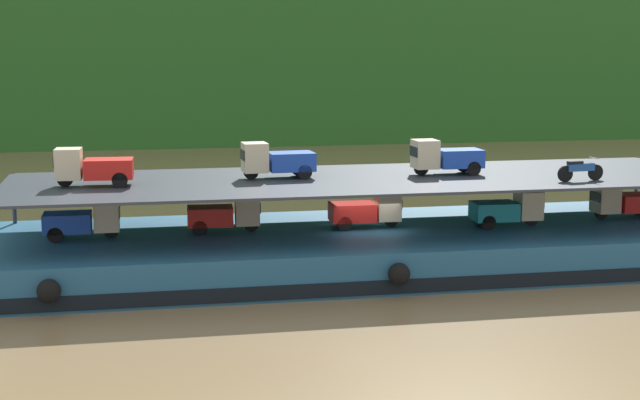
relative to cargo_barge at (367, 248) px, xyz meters
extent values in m
plane|color=olive|center=(0.00, 0.03, -0.75)|extent=(400.00, 400.00, 0.00)
cube|color=#23567A|center=(0.00, 0.03, 0.00)|extent=(28.66, 8.69, 1.50)
cube|color=black|center=(0.00, -4.34, -0.40)|extent=(28.09, 0.06, 0.50)
sphere|color=black|center=(-11.47, -4.55, 0.10)|extent=(0.76, 0.76, 0.76)
sphere|color=black|center=(0.00, -4.55, 0.10)|extent=(0.76, 0.76, 0.76)
cylinder|color=#2D333D|center=(13.45, 3.89, 1.75)|extent=(0.16, 0.16, 2.00)
cylinder|color=#2D333D|center=(-13.45, 3.89, 1.75)|extent=(0.16, 0.16, 2.00)
cube|color=#2D333D|center=(0.00, 0.03, 2.70)|extent=(27.06, 7.89, 0.10)
cube|color=#1E47B7|center=(-11.17, 0.29, 1.38)|extent=(1.71, 1.22, 0.70)
cube|color=beige|center=(-9.77, 0.28, 1.58)|extent=(0.91, 1.01, 1.10)
cube|color=#19232D|center=(-9.30, 0.28, 1.69)|extent=(0.05, 0.85, 0.38)
cylinder|color=black|center=(-9.62, 0.28, 1.03)|extent=(0.56, 0.15, 0.56)
cylinder|color=black|center=(-11.57, -0.23, 1.03)|extent=(0.56, 0.15, 0.56)
cylinder|color=black|center=(-11.56, 0.83, 1.03)|extent=(0.56, 0.15, 0.56)
cube|color=red|center=(-5.96, 0.59, 1.38)|extent=(1.76, 1.29, 0.70)
cube|color=#C6B793|center=(-4.56, 0.51, 1.58)|extent=(0.95, 1.05, 1.10)
cube|color=#19232D|center=(-4.10, 0.48, 1.69)|extent=(0.09, 0.85, 0.38)
cylinder|color=black|center=(-4.41, 0.50, 1.03)|extent=(0.57, 0.17, 0.56)
cylinder|color=black|center=(-6.39, 0.08, 1.03)|extent=(0.57, 0.17, 0.56)
cylinder|color=black|center=(-6.33, 1.14, 1.03)|extent=(0.57, 0.17, 0.56)
cube|color=red|center=(-0.51, 0.37, 1.38)|extent=(1.72, 1.23, 0.70)
cube|color=#C6B793|center=(0.89, 0.34, 1.58)|extent=(0.92, 1.02, 1.10)
cube|color=#19232D|center=(1.36, 0.33, 1.69)|extent=(0.06, 0.85, 0.38)
cylinder|color=black|center=(1.04, 0.34, 1.03)|extent=(0.56, 0.15, 0.56)
cylinder|color=black|center=(-0.92, -0.16, 1.03)|extent=(0.56, 0.15, 0.56)
cylinder|color=black|center=(-0.90, 0.90, 1.03)|extent=(0.56, 0.15, 0.56)
cube|color=teal|center=(4.96, -0.47, 1.38)|extent=(1.73, 1.24, 0.70)
cube|color=beige|center=(6.36, -0.50, 1.58)|extent=(0.92, 1.02, 1.10)
cube|color=#19232D|center=(6.83, -0.52, 1.69)|extent=(0.06, 0.85, 0.38)
cylinder|color=black|center=(6.51, -0.51, 1.03)|extent=(0.56, 0.15, 0.56)
cylinder|color=black|center=(4.55, -0.99, 1.03)|extent=(0.56, 0.15, 0.56)
cylinder|color=black|center=(4.57, 0.07, 1.03)|extent=(0.56, 0.15, 0.56)
cube|color=red|center=(11.42, 0.28, 1.38)|extent=(1.72, 1.24, 0.70)
cube|color=#C6B793|center=(10.02, 0.25, 1.58)|extent=(0.92, 1.02, 1.10)
cube|color=#19232D|center=(9.55, 0.25, 1.69)|extent=(0.06, 0.85, 0.38)
cylinder|color=black|center=(9.87, 0.25, 1.03)|extent=(0.56, 0.15, 0.56)
cylinder|color=black|center=(11.81, 0.82, 1.03)|extent=(0.56, 0.15, 0.56)
cube|color=red|center=(-9.60, -0.20, 3.38)|extent=(1.76, 1.28, 0.70)
cube|color=beige|center=(-11.00, -0.13, 3.58)|extent=(0.95, 1.04, 1.10)
cube|color=#19232D|center=(-11.47, -0.10, 3.69)|extent=(0.08, 0.85, 0.38)
cylinder|color=black|center=(-11.15, -0.12, 3.03)|extent=(0.57, 0.17, 0.56)
cylinder|color=black|center=(-9.18, 0.31, 3.03)|extent=(0.57, 0.17, 0.56)
cylinder|color=black|center=(-9.23, -0.74, 3.03)|extent=(0.57, 0.17, 0.56)
cube|color=#1E47B7|center=(-2.85, 0.57, 3.38)|extent=(1.77, 1.30, 0.70)
cube|color=beige|center=(-4.25, 0.48, 3.58)|extent=(0.96, 1.05, 1.10)
cube|color=#19232D|center=(-4.72, 0.46, 3.69)|extent=(0.09, 0.85, 0.38)
cylinder|color=black|center=(-4.40, 0.48, 3.03)|extent=(0.57, 0.17, 0.56)
cylinder|color=black|center=(-2.49, 1.12, 3.03)|extent=(0.57, 0.17, 0.56)
cylinder|color=black|center=(-2.42, 0.06, 3.03)|extent=(0.57, 0.17, 0.56)
cube|color=#1E47B7|center=(3.76, 0.31, 3.38)|extent=(1.73, 1.24, 0.70)
cube|color=beige|center=(2.36, 0.28, 3.58)|extent=(0.92, 1.02, 1.10)
cube|color=#19232D|center=(1.89, 0.27, 3.69)|extent=(0.06, 0.85, 0.38)
cylinder|color=black|center=(2.21, 0.27, 3.03)|extent=(0.56, 0.15, 0.56)
cylinder|color=black|center=(4.15, 0.85, 3.03)|extent=(0.56, 0.15, 0.56)
cylinder|color=black|center=(4.17, -0.21, 3.03)|extent=(0.56, 0.15, 0.56)
cylinder|color=black|center=(8.21, -2.26, 3.05)|extent=(0.61, 0.17, 0.60)
cylinder|color=black|center=(6.92, -2.42, 3.05)|extent=(0.61, 0.17, 0.60)
cube|color=#1E4C99|center=(7.57, -2.34, 3.27)|extent=(1.12, 0.33, 0.28)
cube|color=black|center=(7.32, -2.37, 3.45)|extent=(0.62, 0.27, 0.12)
cylinder|color=#B2B2B7|center=(8.11, -2.27, 3.60)|extent=(0.11, 0.55, 0.04)
camera|label=1|loc=(-8.56, -34.37, 7.85)|focal=52.68mm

